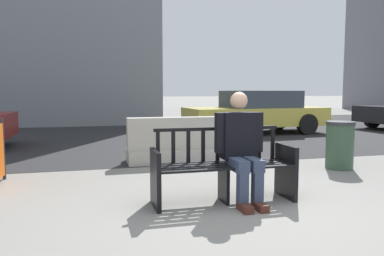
{
  "coord_description": "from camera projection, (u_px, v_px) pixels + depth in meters",
  "views": [
    {
      "loc": [
        -1.5,
        -3.75,
        1.32
      ],
      "look_at": [
        -0.03,
        1.89,
        0.75
      ],
      "focal_mm": 35.0,
      "sensor_mm": 36.0,
      "label": 1
    }
  ],
  "objects": [
    {
      "name": "ground_plane",
      "position": [
        238.0,
        212.0,
        4.12
      ],
      "size": [
        200.0,
        200.0,
        0.0
      ],
      "primitive_type": "plane",
      "color": "gray"
    },
    {
      "name": "street_asphalt",
      "position": [
        142.0,
        131.0,
        12.49
      ],
      "size": [
        120.0,
        12.0,
        0.01
      ],
      "primitive_type": "cube",
      "color": "#28282B",
      "rests_on": "ground"
    },
    {
      "name": "street_bench",
      "position": [
        223.0,
        169.0,
        4.47
      ],
      "size": [
        1.69,
        0.53,
        0.88
      ],
      "color": "black",
      "rests_on": "ground"
    },
    {
      "name": "seated_person",
      "position": [
        241.0,
        145.0,
        4.44
      ],
      "size": [
        0.58,
        0.72,
        1.31
      ],
      "color": "black",
      "rests_on": "ground"
    },
    {
      "name": "jersey_barrier_centre",
      "position": [
        180.0,
        143.0,
        7.09
      ],
      "size": [
        2.0,
        0.68,
        0.84
      ],
      "color": "#ADA89E",
      "rests_on": "ground"
    },
    {
      "name": "car_taxi_near",
      "position": [
        256.0,
        112.0,
        11.87
      ],
      "size": [
        4.45,
        2.1,
        1.35
      ],
      "color": "#DBC64C",
      "rests_on": "ground"
    },
    {
      "name": "trash_bin",
      "position": [
        340.0,
        145.0,
        6.39
      ],
      "size": [
        0.48,
        0.48,
        0.81
      ],
      "color": "#334C38",
      "rests_on": "ground"
    }
  ]
}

